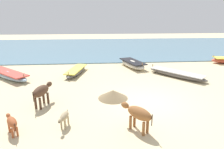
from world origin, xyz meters
The scene contains 11 objects.
ground centered at (0.00, 0.00, 0.00)m, with size 80.00×80.00×0.00m, color beige.
sea_water centered at (0.00, 18.71, 0.04)m, with size 60.00×20.00×0.08m, color slate.
fishing_boat_1 centered at (0.51, 7.13, 0.31)m, with size 2.16×3.69×0.77m.
fishing_boat_3 centered at (-9.05, 4.86, 0.27)m, with size 4.22×3.95×0.69m.
fishing_boat_4 centered at (-4.23, 5.51, 0.23)m, with size 1.67×3.67×0.62m.
fishing_boat_5 centered at (3.21, 4.05, 0.23)m, with size 3.55×4.02×0.62m.
cow_adult_brown centered at (-1.10, -2.60, 0.72)m, with size 1.19×1.37×1.01m.
calf_near_rust centered at (-5.89, -2.45, 0.50)m, with size 0.78×0.96×0.69m.
calf_far_dun centered at (-4.00, -2.11, 0.44)m, with size 0.40×0.93×0.61m.
cow_second_adult_dark centered at (-5.38, -0.01, 0.76)m, with size 0.83×1.59×1.06m.
debris_pile_1 centered at (-1.79, 0.59, 0.24)m, with size 1.64×1.64×0.47m, color #7A6647.
Camera 1 is at (-2.66, -9.23, 4.33)m, focal length 31.23 mm.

